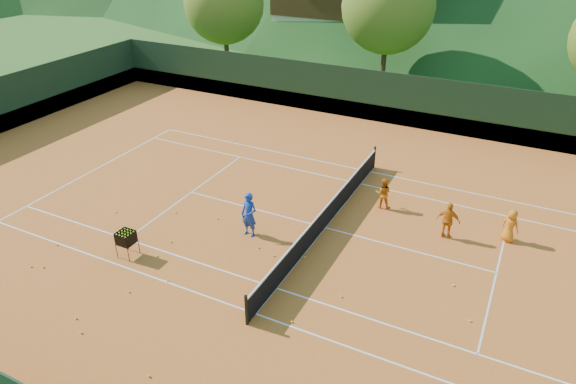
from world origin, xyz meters
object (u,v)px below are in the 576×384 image
at_px(student_a, 383,193).
at_px(student_b, 448,221).
at_px(tennis_net, 325,217).
at_px(ball_hopper, 126,238).
at_px(coach, 249,215).
at_px(student_c, 510,226).

height_order(student_a, student_b, student_b).
xyz_separation_m(tennis_net, ball_hopper, (-5.59, -4.89, 0.25)).
height_order(coach, student_b, coach).
height_order(student_a, tennis_net, student_a).
height_order(student_a, ball_hopper, student_a).
relative_size(student_b, tennis_net, 0.12).
relative_size(tennis_net, ball_hopper, 12.07).
bearing_deg(student_a, student_c, 163.03).
bearing_deg(tennis_net, student_c, 19.21).
distance_m(coach, tennis_net, 2.98).
relative_size(student_a, student_c, 1.02).
distance_m(student_a, student_b, 3.06).
distance_m(student_a, tennis_net, 2.96).
distance_m(student_b, student_c, 2.27).
xyz_separation_m(student_a, ball_hopper, (-7.11, -7.43, 0.08)).
bearing_deg(coach, student_b, 28.87).
xyz_separation_m(student_a, student_b, (2.86, -1.10, 0.08)).
height_order(coach, ball_hopper, coach).
bearing_deg(coach, student_a, 51.32).
bearing_deg(student_a, ball_hopper, 32.54).
relative_size(student_a, ball_hopper, 1.33).
bearing_deg(student_a, student_b, 145.26).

